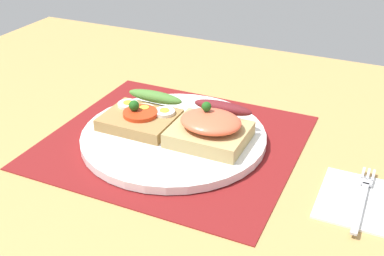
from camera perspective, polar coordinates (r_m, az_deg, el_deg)
The scene contains 7 objects.
ground_plane at distance 73.32cm, azimuth -2.13°, elevation -2.68°, with size 120.00×90.00×3.20cm, color tan.
placemat at distance 72.42cm, azimuth -2.16°, elevation -1.51°, with size 36.24×33.24×0.30cm, color maroon.
plate at distance 72.04cm, azimuth -2.17°, elevation -0.98°, with size 27.43×27.43×1.22cm, color white.
sandwich_egg_tomato at distance 74.25cm, azimuth -5.82°, elevation 1.57°, with size 10.71×10.38×3.94cm.
sandwich_salmon at distance 69.16cm, azimuth 2.32°, elevation 0.19°, with size 10.79×10.65×5.72cm.
napkin at distance 63.64cm, azimuth 19.79°, elevation -8.12°, with size 11.19×11.38×0.60cm, color white.
fork at distance 63.55cm, azimuth 19.48°, elevation -7.60°, with size 1.62×14.11×0.32cm.
Camera 1 is at (28.48, -55.49, 36.95)cm, focal length 45.26 mm.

